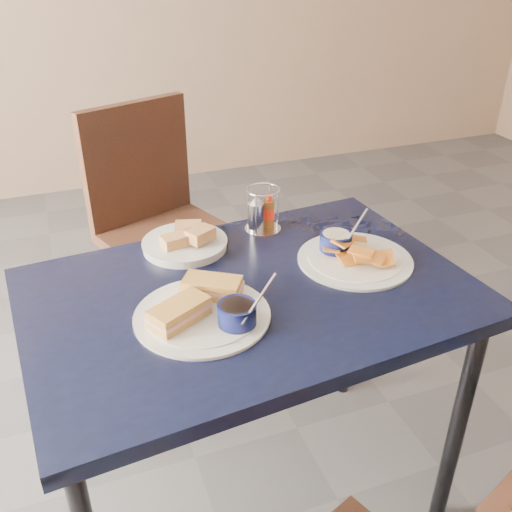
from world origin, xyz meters
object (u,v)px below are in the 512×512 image
object	(u,v)px
chair_far	(163,209)
sandwich_plate	(206,308)
condiment_caddy	(261,213)
plantain_plate	(350,254)
bread_basket	(186,242)
dining_table	(251,313)

from	to	relation	value
chair_far	sandwich_plate	world-z (taller)	chair_far
sandwich_plate	chair_far	bearing A→B (deg)	84.20
sandwich_plate	condiment_caddy	xyz separation A→B (m)	(0.28, 0.37, 0.03)
chair_far	sandwich_plate	size ratio (longest dim) A/B	2.99
sandwich_plate	plantain_plate	world-z (taller)	same
chair_far	sandwich_plate	bearing A→B (deg)	-95.80
sandwich_plate	bread_basket	xyz separation A→B (m)	(0.04, 0.34, -0.00)
dining_table	sandwich_plate	size ratio (longest dim) A/B	3.60
bread_basket	plantain_plate	bearing A→B (deg)	-27.91
condiment_caddy	sandwich_plate	bearing A→B (deg)	-127.07
plantain_plate	sandwich_plate	bearing A→B (deg)	-164.80
sandwich_plate	condiment_caddy	world-z (taller)	condiment_caddy
condiment_caddy	plantain_plate	bearing A→B (deg)	-56.39
dining_table	condiment_caddy	distance (m)	0.36
chair_far	bread_basket	world-z (taller)	chair_far
dining_table	chair_far	world-z (taller)	chair_far
sandwich_plate	bread_basket	world-z (taller)	sandwich_plate
plantain_plate	bread_basket	bearing A→B (deg)	152.09
bread_basket	condiment_caddy	world-z (taller)	condiment_caddy
bread_basket	sandwich_plate	bearing A→B (deg)	-96.38
dining_table	plantain_plate	xyz separation A→B (m)	(0.31, 0.05, 0.09)
condiment_caddy	bread_basket	bearing A→B (deg)	-172.15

